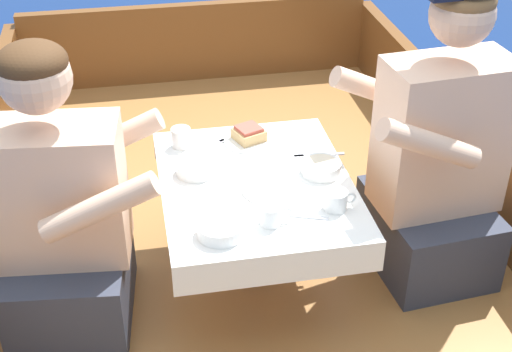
{
  "coord_description": "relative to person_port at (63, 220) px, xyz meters",
  "views": [
    {
      "loc": [
        -0.35,
        -1.81,
        1.93
      ],
      "look_at": [
        0.0,
        0.04,
        0.72
      ],
      "focal_mm": 50.0,
      "sensor_mm": 36.0,
      "label": 1
    }
  ],
  "objects": [
    {
      "name": "utensil_fork_starboard",
      "position": [
        0.49,
        0.3,
        0.04
      ],
      "size": [
        0.16,
        0.09,
        0.0
      ],
      "rotation": [
        0.0,
        0.0,
        0.46
      ],
      "color": "silver",
      "rests_on": "cockpit_table"
    },
    {
      "name": "bowl_center_far",
      "position": [
        0.81,
        0.06,
        0.06
      ],
      "size": [
        0.13,
        0.13,
        0.04
      ],
      "color": "white",
      "rests_on": "cockpit_table"
    },
    {
      "name": "bowl_starboard_near",
      "position": [
        0.42,
        0.13,
        0.06
      ],
      "size": [
        0.12,
        0.12,
        0.04
      ],
      "color": "white",
      "rests_on": "cockpit_table"
    },
    {
      "name": "ground_plane",
      "position": [
        0.6,
        0.01,
        -0.67
      ],
      "size": [
        60.0,
        60.0,
        0.0
      ],
      "primitive_type": "plane",
      "color": "navy"
    },
    {
      "name": "plate_sandwich",
      "position": [
        0.62,
        0.3,
        0.04
      ],
      "size": [
        0.17,
        0.17,
        0.01
      ],
      "color": "white",
      "rests_on": "cockpit_table"
    },
    {
      "name": "coffee_cup_center",
      "position": [
        0.39,
        0.32,
        0.07
      ],
      "size": [
        0.09,
        0.07,
        0.07
      ],
      "color": "white",
      "rests_on": "cockpit_table"
    },
    {
      "name": "coffee_cup_port",
      "position": [
        0.61,
        -0.18,
        0.07
      ],
      "size": [
        0.09,
        0.06,
        0.06
      ],
      "color": "white",
      "rests_on": "cockpit_table"
    },
    {
      "name": "bowl_port_near",
      "position": [
        0.45,
        -0.2,
        0.06
      ],
      "size": [
        0.14,
        0.14,
        0.04
      ],
      "color": "white",
      "rests_on": "cockpit_table"
    },
    {
      "name": "utensil_fork_port",
      "position": [
        0.82,
        0.17,
        0.04
      ],
      "size": [
        0.17,
        0.03,
        0.0
      ],
      "rotation": [
        0.0,
        0.0,
        3.07
      ],
      "color": "silver",
      "rests_on": "cockpit_table"
    },
    {
      "name": "boat_deck",
      "position": [
        0.6,
        0.01,
        -0.52
      ],
      "size": [
        1.91,
        3.52,
        0.29
      ],
      "primitive_type": "cube",
      "color": "#9E6B38",
      "rests_on": "ground_plane"
    },
    {
      "name": "person_port",
      "position": [
        0.0,
        0.0,
        0.0
      ],
      "size": [
        0.55,
        0.48,
        0.94
      ],
      "rotation": [
        0.0,
        0.0,
        -0.1
      ],
      "color": "#333847",
      "rests_on": "boat_deck"
    },
    {
      "name": "sandwich",
      "position": [
        0.62,
        0.3,
        0.07
      ],
      "size": [
        0.12,
        0.12,
        0.05
      ],
      "rotation": [
        0.0,
        0.0,
        0.38
      ],
      "color": "tan",
      "rests_on": "plate_sandwich"
    },
    {
      "name": "plate_bread",
      "position": [
        0.63,
        -0.0,
        0.04
      ],
      "size": [
        0.18,
        0.18,
        0.01
      ],
      "color": "white",
      "rests_on": "cockpit_table"
    },
    {
      "name": "coffee_cup_starboard",
      "position": [
        0.8,
        -0.14,
        0.07
      ],
      "size": [
        0.1,
        0.07,
        0.06
      ],
      "color": "white",
      "rests_on": "cockpit_table"
    },
    {
      "name": "bow_coaming",
      "position": [
        0.6,
        1.74,
        -0.17
      ],
      "size": [
        1.79,
        0.06,
        0.41
      ],
      "primitive_type": "cube",
      "color": "brown",
      "rests_on": "boat_deck"
    },
    {
      "name": "cockpit_table",
      "position": [
        0.6,
        0.05,
        -0.01
      ],
      "size": [
        0.6,
        0.75,
        0.41
      ],
      "color": "#B2B2B7",
      "rests_on": "boat_deck"
    },
    {
      "name": "person_starboard",
      "position": [
        1.2,
        0.04,
        0.04
      ],
      "size": [
        0.55,
        0.48,
        1.05
      ],
      "rotation": [
        0.0,
        0.0,
        3.23
      ],
      "color": "#333847",
      "rests_on": "boat_deck"
    },
    {
      "name": "utensil_knife_starboard",
      "position": [
        0.69,
        -0.16,
        0.04
      ],
      "size": [
        0.16,
        0.07,
        0.0
      ],
      "rotation": [
        0.0,
        0.0,
        2.8
      ],
      "color": "silver",
      "rests_on": "cockpit_table"
    }
  ]
}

